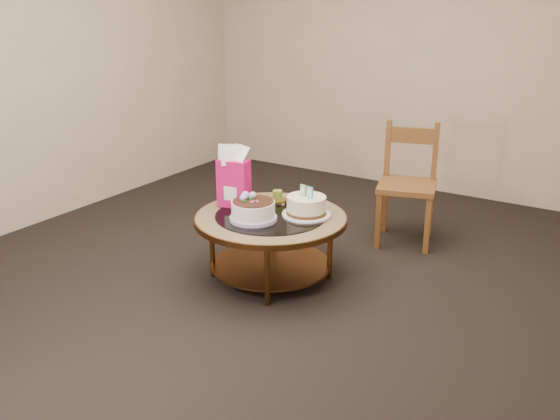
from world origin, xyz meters
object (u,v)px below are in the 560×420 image
Objects in this scene: cream_cake at (306,206)px; dining_chair at (408,183)px; decorated_cake at (253,211)px; gift_bag at (234,177)px; coffee_table at (271,226)px.

dining_chair is at bearing 86.77° from cream_cake.
decorated_cake is 0.36m from cream_cake.
decorated_cake is 1.39m from dining_chair.
decorated_cake is 0.34× the size of dining_chair.
decorated_cake is 0.34m from gift_bag.
dining_chair reaches higher than decorated_cake.
coffee_table is 1.25m from dining_chair.
coffee_table is at bearing -130.42° from dining_chair.
decorated_cake is (-0.05, -0.14, 0.14)m from coffee_table.
dining_chair is (0.82, 1.12, -0.20)m from gift_bag.
cream_cake is 0.35× the size of dining_chair.
coffee_table is 0.20m from decorated_cake.
dining_chair is at bearing 43.42° from gift_bag.
gift_bag is at bearing 176.68° from coffee_table.
gift_bag is at bearing -155.15° from cream_cake.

